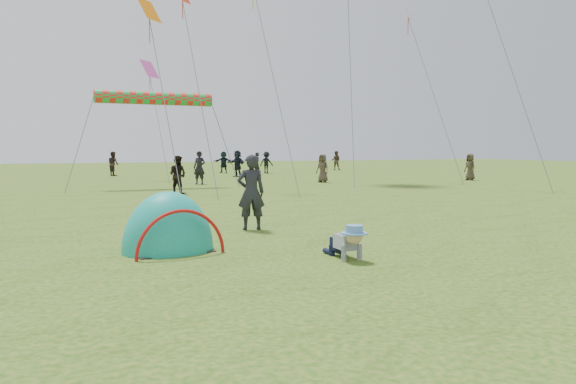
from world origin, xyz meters
name	(u,v)px	position (x,y,z in m)	size (l,w,h in m)	color
ground	(337,261)	(0.00, 0.00, 0.00)	(140.00, 140.00, 0.00)	#154A09
crawling_toddler	(348,241)	(0.25, 0.05, 0.32)	(0.59, 0.84, 0.64)	black
popup_tent	(168,251)	(-2.43, 2.12, 0.00)	(1.75, 1.44, 2.26)	#0D8C91
standing_adult	(251,192)	(-0.02, 4.06, 0.89)	(0.65, 0.43, 1.79)	black
crowd_person_1	(178,175)	(0.86, 15.06, 0.81)	(0.79, 0.62, 1.63)	black
crowd_person_4	(470,167)	(19.38, 17.88, 0.81)	(0.79, 0.51, 1.61)	#3F3427
crowd_person_5	(237,164)	(7.98, 27.68, 0.90)	(1.67, 0.53, 1.80)	black
crowd_person_6	(199,168)	(3.47, 21.02, 0.89)	(0.65, 0.43, 1.79)	black
crowd_person_7	(113,164)	(0.51, 32.65, 0.86)	(0.83, 0.65, 1.71)	#312320
crowd_person_9	(266,162)	(11.78, 31.72, 0.84)	(1.08, 0.62, 1.67)	black
crowd_person_10	(323,168)	(10.31, 19.79, 0.80)	(0.78, 0.51, 1.61)	#44362C
crowd_person_11	(224,162)	(8.98, 33.76, 0.85)	(1.57, 0.50, 1.70)	black
crowd_person_12	(257,164)	(9.88, 28.92, 0.82)	(0.60, 0.39, 1.64)	black
crowd_person_13	(336,160)	(19.88, 35.19, 0.85)	(0.82, 0.64, 1.70)	#44352A
rainbow_tube_kite	(155,98)	(0.86, 19.53, 4.37)	(0.64, 0.64, 5.65)	red
diamond_kite_1	(408,13)	(15.68, 19.28, 9.88)	(1.00, 1.00, 0.00)	red
diamond_kite_5	(150,69)	(2.07, 26.95, 6.79)	(1.25, 1.25, 0.00)	#D346AB
diamond_kite_7	(149,10)	(-0.40, 14.03, 7.27)	(1.02, 1.02, 0.00)	orange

